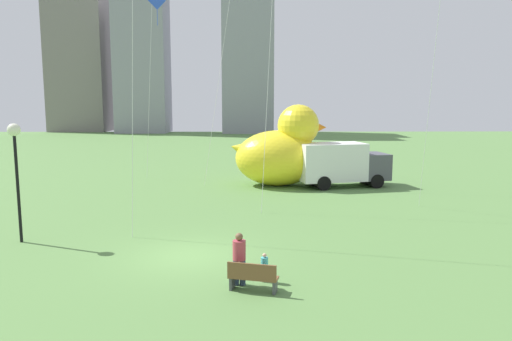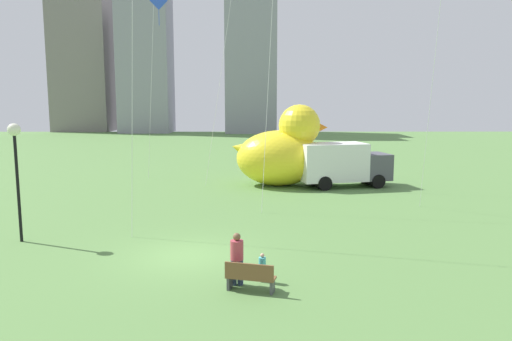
% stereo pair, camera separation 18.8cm
% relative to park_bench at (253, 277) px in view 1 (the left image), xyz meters
% --- Properties ---
extents(ground_plane, '(140.00, 140.00, 0.00)m').
position_rel_park_bench_xyz_m(ground_plane, '(-2.32, 3.42, -0.47)').
color(ground_plane, '#578143').
extents(park_bench, '(1.54, 0.81, 0.90)m').
position_rel_park_bench_xyz_m(park_bench, '(0.00, 0.00, 0.00)').
color(park_bench, brown).
rests_on(park_bench, ground).
extents(person_adult, '(0.40, 0.40, 1.63)m').
position_rel_park_bench_xyz_m(person_adult, '(-0.41, 0.55, 0.43)').
color(person_adult, '#38476B').
rests_on(person_adult, ground).
extents(person_child, '(0.22, 0.22, 0.92)m').
position_rel_park_bench_xyz_m(person_child, '(0.37, 0.80, 0.04)').
color(person_child, silver).
rests_on(person_child, ground).
extents(giant_inflatable_duck, '(6.42, 4.12, 5.32)m').
position_rel_park_bench_xyz_m(giant_inflatable_duck, '(2.00, 18.26, 1.79)').
color(giant_inflatable_duck, yellow).
rests_on(giant_inflatable_duck, ground).
extents(lamppost, '(0.49, 0.49, 4.71)m').
position_rel_park_bench_xyz_m(lamppost, '(-9.18, 5.25, 3.21)').
color(lamppost, black).
rests_on(lamppost, ground).
extents(box_truck, '(6.18, 3.47, 2.85)m').
position_rel_park_bench_xyz_m(box_truck, '(5.83, 17.71, 0.97)').
color(box_truck, white).
rests_on(box_truck, ground).
extents(city_skyline, '(39.20, 13.47, 41.81)m').
position_rel_park_bench_xyz_m(city_skyline, '(-17.19, 73.45, 15.11)').
color(city_skyline, gray).
rests_on(city_skyline, ground).
extents(kite_blue, '(1.63, 1.54, 13.15)m').
position_rel_park_bench_xyz_m(kite_blue, '(-6.63, 22.08, 11.44)').
color(kite_blue, silver).
rests_on(kite_blue, ground).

